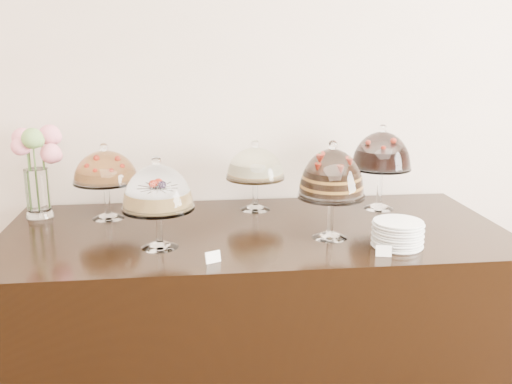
{
  "coord_description": "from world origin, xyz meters",
  "views": [
    {
      "loc": [
        -0.56,
        0.06,
        1.68
      ],
      "look_at": [
        -0.29,
        2.4,
        1.08
      ],
      "focal_mm": 40.0,
      "sensor_mm": 36.0,
      "label": 1
    }
  ],
  "objects": [
    {
      "name": "price_card_left",
      "position": [
        -0.49,
        2.06,
        0.92
      ],
      "size": [
        0.06,
        0.04,
        0.04
      ],
      "primitive_type": "cube",
      "rotation": [
        -0.21,
        0.0,
        0.43
      ],
      "color": "white",
      "rests_on": "display_counter"
    },
    {
      "name": "display_counter",
      "position": [
        -0.29,
        2.45,
        0.45
      ],
      "size": [
        2.2,
        1.0,
        0.9
      ],
      "primitive_type": "cube",
      "color": "black",
      "rests_on": "ground"
    },
    {
      "name": "cake_stand_choco_layer",
      "position": [
        0.02,
        2.3,
        1.16
      ],
      "size": [
        0.28,
        0.28,
        0.41
      ],
      "color": "white",
      "rests_on": "display_counter"
    },
    {
      "name": "cake_stand_fruit_tart",
      "position": [
        -0.95,
        2.69,
        1.13
      ],
      "size": [
        0.3,
        0.3,
        0.36
      ],
      "color": "white",
      "rests_on": "display_counter"
    },
    {
      "name": "plate_stack",
      "position": [
        0.26,
        2.15,
        0.95
      ],
      "size": [
        0.2,
        0.2,
        0.1
      ],
      "color": "white",
      "rests_on": "display_counter"
    },
    {
      "name": "cake_stand_dark_choco",
      "position": [
        0.36,
        2.7,
        1.17
      ],
      "size": [
        0.29,
        0.29,
        0.42
      ],
      "color": "white",
      "rests_on": "display_counter"
    },
    {
      "name": "wall_back",
      "position": [
        0.0,
        3.0,
        1.5
      ],
      "size": [
        5.0,
        0.04,
        3.0
      ],
      "primitive_type": "cube",
      "color": "beige",
      "rests_on": "ground"
    },
    {
      "name": "cake_stand_cheesecake",
      "position": [
        -0.25,
        2.76,
        1.12
      ],
      "size": [
        0.29,
        0.29,
        0.35
      ],
      "color": "white",
      "rests_on": "display_counter"
    },
    {
      "name": "price_card_right",
      "position": [
        0.17,
        2.05,
        0.92
      ],
      "size": [
        0.06,
        0.03,
        0.04
      ],
      "primitive_type": "cube",
      "rotation": [
        -0.21,
        0.0,
        -0.22
      ],
      "color": "white",
      "rests_on": "display_counter"
    },
    {
      "name": "cake_stand_sugar_sponge",
      "position": [
        -0.69,
        2.26,
        1.13
      ],
      "size": [
        0.29,
        0.29,
        0.37
      ],
      "color": "white",
      "rests_on": "display_counter"
    },
    {
      "name": "flower_vase",
      "position": [
        -1.27,
        2.77,
        1.16
      ],
      "size": [
        0.23,
        0.26,
        0.43
      ],
      "color": "white",
      "rests_on": "display_counter"
    }
  ]
}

